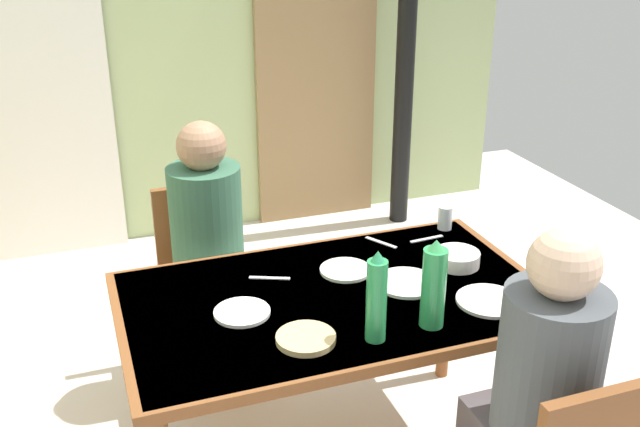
{
  "coord_description": "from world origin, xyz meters",
  "views": [
    {
      "loc": [
        -0.57,
        -2.17,
        2.02
      ],
      "look_at": [
        0.23,
        0.07,
        0.99
      ],
      "focal_mm": 41.27,
      "sensor_mm": 36.0,
      "label": 1
    }
  ],
  "objects_px": {
    "chair_far_diner": "(205,272)",
    "person_far_diner": "(207,225)",
    "water_bottle_green_far": "(434,286)",
    "serving_bowl_center": "(457,258)",
    "dining_table": "(334,313)",
    "person_near_diner": "(546,367)",
    "water_bottle_green_near": "(376,298)"
  },
  "relations": [
    {
      "from": "chair_far_diner",
      "to": "person_far_diner",
      "type": "bearing_deg",
      "value": 90.0
    },
    {
      "from": "dining_table",
      "to": "water_bottle_green_near",
      "type": "height_order",
      "value": "water_bottle_green_near"
    },
    {
      "from": "serving_bowl_center",
      "to": "water_bottle_green_near",
      "type": "bearing_deg",
      "value": -143.82
    },
    {
      "from": "person_far_diner",
      "to": "water_bottle_green_far",
      "type": "xyz_separation_m",
      "value": [
        0.54,
        -0.94,
        0.11
      ]
    },
    {
      "from": "dining_table",
      "to": "water_bottle_green_far",
      "type": "xyz_separation_m",
      "value": [
        0.23,
        -0.29,
        0.22
      ]
    },
    {
      "from": "dining_table",
      "to": "water_bottle_green_near",
      "type": "bearing_deg",
      "value": -85.74
    },
    {
      "from": "person_near_diner",
      "to": "water_bottle_green_far",
      "type": "xyz_separation_m",
      "value": [
        -0.17,
        0.37,
        0.11
      ]
    },
    {
      "from": "dining_table",
      "to": "chair_far_diner",
      "type": "xyz_separation_m",
      "value": [
        -0.31,
        0.79,
        -0.18
      ]
    },
    {
      "from": "chair_far_diner",
      "to": "person_far_diner",
      "type": "xyz_separation_m",
      "value": [
        0.0,
        -0.14,
        0.28
      ]
    },
    {
      "from": "person_near_diner",
      "to": "dining_table",
      "type": "bearing_deg",
      "value": 121.51
    },
    {
      "from": "person_far_diner",
      "to": "serving_bowl_center",
      "type": "distance_m",
      "value": 1.02
    },
    {
      "from": "chair_far_diner",
      "to": "person_far_diner",
      "type": "relative_size",
      "value": 1.13
    },
    {
      "from": "chair_far_diner",
      "to": "water_bottle_green_near",
      "type": "height_order",
      "value": "water_bottle_green_near"
    },
    {
      "from": "dining_table",
      "to": "serving_bowl_center",
      "type": "xyz_separation_m",
      "value": [
        0.52,
        0.06,
        0.1
      ]
    },
    {
      "from": "person_near_diner",
      "to": "water_bottle_green_near",
      "type": "distance_m",
      "value": 0.53
    },
    {
      "from": "person_far_diner",
      "to": "dining_table",
      "type": "bearing_deg",
      "value": 115.53
    },
    {
      "from": "chair_far_diner",
      "to": "serving_bowl_center",
      "type": "relative_size",
      "value": 5.12
    },
    {
      "from": "chair_far_diner",
      "to": "water_bottle_green_far",
      "type": "bearing_deg",
      "value": 116.62
    },
    {
      "from": "water_bottle_green_far",
      "to": "water_bottle_green_near",
      "type": "bearing_deg",
      "value": -175.6
    },
    {
      "from": "person_far_diner",
      "to": "water_bottle_green_far",
      "type": "relative_size",
      "value": 2.52
    },
    {
      "from": "chair_far_diner",
      "to": "water_bottle_green_far",
      "type": "distance_m",
      "value": 1.27
    },
    {
      "from": "person_near_diner",
      "to": "serving_bowl_center",
      "type": "height_order",
      "value": "person_near_diner"
    },
    {
      "from": "dining_table",
      "to": "chair_far_diner",
      "type": "relative_size",
      "value": 1.71
    },
    {
      "from": "person_near_diner",
      "to": "person_far_diner",
      "type": "distance_m",
      "value": 1.49
    },
    {
      "from": "water_bottle_green_near",
      "to": "serving_bowl_center",
      "type": "height_order",
      "value": "water_bottle_green_near"
    },
    {
      "from": "dining_table",
      "to": "person_near_diner",
      "type": "distance_m",
      "value": 0.78
    },
    {
      "from": "chair_far_diner",
      "to": "serving_bowl_center",
      "type": "distance_m",
      "value": 1.14
    },
    {
      "from": "chair_far_diner",
      "to": "water_bottle_green_far",
      "type": "relative_size",
      "value": 2.85
    },
    {
      "from": "person_far_diner",
      "to": "water_bottle_green_near",
      "type": "bearing_deg",
      "value": 109.31
    },
    {
      "from": "water_bottle_green_far",
      "to": "person_near_diner",
      "type": "bearing_deg",
      "value": -64.71
    },
    {
      "from": "dining_table",
      "to": "person_far_diner",
      "type": "bearing_deg",
      "value": 115.53
    },
    {
      "from": "dining_table",
      "to": "water_bottle_green_far",
      "type": "bearing_deg",
      "value": -51.57
    }
  ]
}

